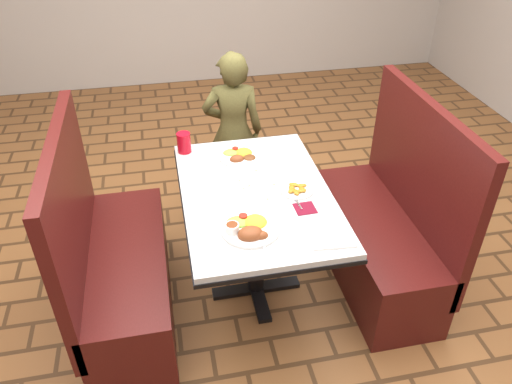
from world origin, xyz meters
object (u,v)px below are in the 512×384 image
dining_table (256,206)px  near_dinner_plate (249,226)px  booth_bench_left (118,269)px  diner_person (233,132)px  plantain_plate (297,190)px  far_dinner_plate (240,154)px  booth_bench_right (382,233)px  red_tumbler (184,143)px

dining_table → near_dinner_plate: size_ratio=4.18×
booth_bench_left → diner_person: (0.84, 1.00, 0.27)m
diner_person → plantain_plate: bearing=107.0°
diner_person → plantain_plate: 1.07m
dining_table → far_dinner_plate: bearing=93.0°
far_dinner_plate → plantain_plate: 0.48m
booth_bench_left → booth_bench_right: same height
diner_person → red_tumbler: diner_person is taller
dining_table → booth_bench_left: booth_bench_left is taller
dining_table → red_tumbler: 0.64m
red_tumbler → far_dinner_plate: bearing=-23.3°
booth_bench_left → diner_person: size_ratio=1.01×
booth_bench_left → near_dinner_plate: 0.89m
dining_table → booth_bench_left: size_ratio=1.01×
booth_bench_left → dining_table: bearing=0.0°
booth_bench_right → far_dinner_plate: bearing=155.1°
booth_bench_right → red_tumbler: bearing=155.6°
booth_bench_right → dining_table: bearing=180.0°
booth_bench_left → red_tumbler: booth_bench_left is taller
diner_person → far_dinner_plate: 0.65m
dining_table → far_dinner_plate: size_ratio=4.82×
diner_person → plantain_plate: size_ratio=6.68×
diner_person → red_tumbler: 0.65m
booth_bench_right → diner_person: 1.29m
diner_person → red_tumbler: bearing=59.2°
booth_bench_right → diner_person: bearing=127.1°
near_dinner_plate → red_tumbler: (-0.24, 0.84, 0.03)m
plantain_plate → red_tumbler: size_ratio=1.42×
red_tumbler → near_dinner_plate: bearing=-73.9°
booth_bench_left → far_dinner_plate: size_ratio=4.78×
booth_bench_left → far_dinner_plate: (0.78, 0.38, 0.44)m
diner_person → red_tumbler: size_ratio=9.47×
diner_person → near_dinner_plate: (-0.14, -1.33, 0.19)m
far_dinner_plate → booth_bench_right: bearing=-24.9°
diner_person → dining_table: bearing=95.1°
far_dinner_plate → red_tumbler: size_ratio=2.00×
diner_person → plantain_plate: (0.18, -1.04, 0.17)m
near_dinner_plate → plantain_plate: bearing=41.7°
dining_table → plantain_plate: bearing=-10.1°
diner_person → far_dinner_plate: (-0.06, -0.63, 0.18)m
booth_bench_left → red_tumbler: (0.46, 0.52, 0.48)m
booth_bench_left → plantain_plate: (1.02, -0.04, 0.43)m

